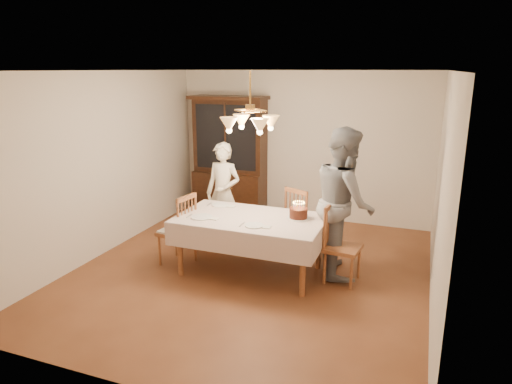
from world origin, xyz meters
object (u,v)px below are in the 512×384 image
at_px(dining_table, 251,223).
at_px(birthday_cake, 298,214).
at_px(china_hutch, 230,158).
at_px(chair_far_side, 303,224).
at_px(elderly_woman, 223,193).

xyz_separation_m(dining_table, birthday_cake, (0.59, 0.17, 0.14)).
bearing_deg(china_hutch, chair_far_side, -38.07).
height_order(chair_far_side, birthday_cake, chair_far_side).
height_order(china_hutch, chair_far_side, china_hutch).
bearing_deg(elderly_woman, chair_far_side, 5.91).
bearing_deg(dining_table, china_hutch, 119.67).
bearing_deg(china_hutch, birthday_cake, -47.96).
relative_size(dining_table, china_hutch, 0.88).
relative_size(dining_table, elderly_woman, 1.22).
relative_size(china_hutch, birthday_cake, 7.20).
xyz_separation_m(china_hutch, birthday_cake, (1.88, -2.08, -0.21)).
distance_m(china_hutch, chair_far_side, 2.32).
distance_m(dining_table, elderly_woman, 1.18).
xyz_separation_m(dining_table, chair_far_side, (0.48, 0.87, -0.24)).
xyz_separation_m(chair_far_side, elderly_woman, (-1.27, 0.00, 0.34)).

